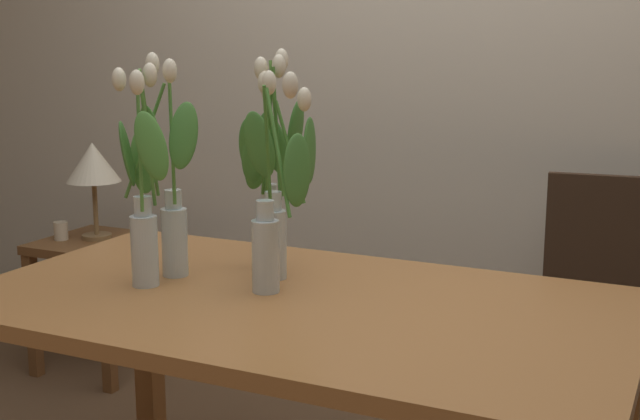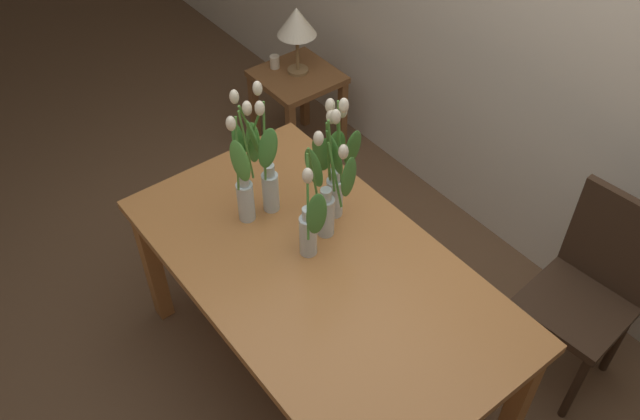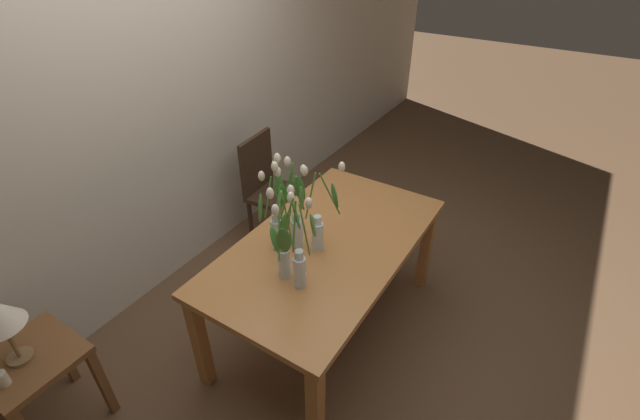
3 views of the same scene
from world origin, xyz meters
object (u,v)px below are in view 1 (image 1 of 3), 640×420
Objects in this scene: tulip_vase_0 at (146,199)px; tulip_vase_1 at (270,218)px; dining_chair at (604,307)px; side_table at (99,268)px; tulip_vase_3 at (272,199)px; table_lamp at (93,165)px; pillar_candle at (61,231)px; dining_table at (294,333)px; tulip_vase_2 at (168,205)px; tulip_vase_4 at (274,188)px.

tulip_vase_0 is 0.32m from tulip_vase_1.
dining_chair is 1.98m from side_table.
tulip_vase_3 reaches higher than side_table.
tulip_vase_3 is at bearing 55.36° from tulip_vase_0.
table_lamp is (-1.31, 0.90, -0.07)m from tulip_vase_1.
dining_table is at bearing -29.12° from pillar_candle.
tulip_vase_2 is at bearing -131.56° from tulip_vase_3.
tulip_vase_1 is 0.25m from tulip_vase_3.
tulip_vase_4 reaches higher than dining_chair.
tulip_vase_2 is 1.43m from pillar_candle.
side_table is 1.38× the size of table_lamp.
tulip_vase_3 reaches higher than tulip_vase_0.
tulip_vase_2 reaches higher than dining_chair.
dining_chair is 2.12m from pillar_candle.
dining_chair is at bearing 56.76° from dining_table.
dining_table reaches higher than side_table.
tulip_vase_0 is 1.46m from side_table.
table_lamp is at bearing 150.42° from tulip_vase_3.
tulip_vase_4 is 1.18m from dining_chair.
tulip_vase_3 is at bearing 128.37° from dining_table.
tulip_vase_2 is at bearing -41.60° from table_lamp.
dining_table is 2.78× the size of tulip_vase_4.
pillar_candle is at bearing 144.10° from tulip_vase_2.
tulip_vase_1 is 1.68m from pillar_candle.
table_lamp reaches higher than side_table.
tulip_vase_3 reaches higher than dining_chair.
dining_chair is (0.75, 0.79, -0.45)m from tulip_vase_4.
tulip_vase_3 reaches higher than tulip_vase_2.
tulip_vase_4 is at bearing -31.43° from table_lamp.
tulip_vase_3 is 1.48m from pillar_candle.
tulip_vase_4 reaches higher than tulip_vase_2.
table_lamp is (-0.99, 0.97, -0.10)m from tulip_vase_0.
dining_table is 2.95× the size of tulip_vase_1.
dining_chair reaches higher than side_table.
tulip_vase_1 is 1.36× the size of table_lamp.
tulip_vase_2 is at bearing 82.30° from tulip_vase_0.
tulip_vase_1 is 0.30m from tulip_vase_2.
tulip_vase_2 reaches higher than tulip_vase_1.
tulip_vase_0 is at bearing -97.70° from tulip_vase_2.
tulip_vase_4 is (-0.14, 0.15, 0.33)m from dining_table.
side_table is (-1.23, 0.74, -0.54)m from tulip_vase_4.
tulip_vase_3 is 0.63× the size of dining_chair.
tulip_vase_0 is at bearing -172.40° from dining_table.
side_table is at bearing 145.74° from tulip_vase_1.
tulip_vase_3 is 7.87× the size of pillar_candle.
dining_table is 0.47m from tulip_vase_2.
table_lamp is at bearing 138.40° from tulip_vase_2.
side_table is 0.22m from pillar_candle.
dining_table is 1.72× the size of dining_chair.
tulip_vase_2 is at bearing -151.56° from tulip_vase_4.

